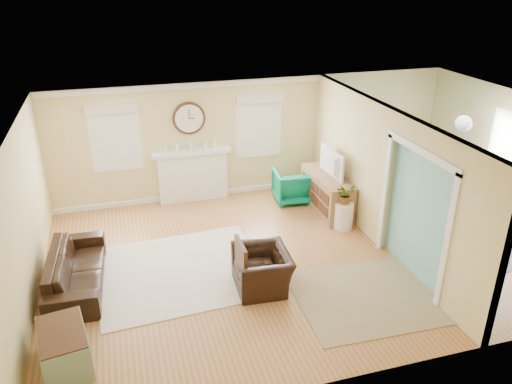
{
  "coord_description": "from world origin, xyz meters",
  "views": [
    {
      "loc": [
        -3.02,
        -7.28,
        4.75
      ],
      "look_at": [
        -0.8,
        0.3,
        1.2
      ],
      "focal_mm": 35.0,
      "sensor_mm": 36.0,
      "label": 1
    }
  ],
  "objects_px": {
    "sofa": "(76,269)",
    "credenza": "(327,193)",
    "green_chair": "(292,186)",
    "eames_chair": "(262,270)",
    "dining_table": "(440,222)"
  },
  "relations": [
    {
      "from": "sofa",
      "to": "credenza",
      "type": "height_order",
      "value": "credenza"
    },
    {
      "from": "sofa",
      "to": "credenza",
      "type": "bearing_deg",
      "value": -71.02
    },
    {
      "from": "green_chair",
      "to": "dining_table",
      "type": "distance_m",
      "value": 3.19
    },
    {
      "from": "eames_chair",
      "to": "credenza",
      "type": "distance_m",
      "value": 3.15
    },
    {
      "from": "credenza",
      "to": "green_chair",
      "type": "bearing_deg",
      "value": 129.73
    },
    {
      "from": "eames_chair",
      "to": "credenza",
      "type": "relative_size",
      "value": 0.6
    },
    {
      "from": "dining_table",
      "to": "sofa",
      "type": "bearing_deg",
      "value": 100.24
    },
    {
      "from": "credenza",
      "to": "dining_table",
      "type": "xyz_separation_m",
      "value": [
        1.56,
        -1.75,
        -0.06
      ]
    },
    {
      "from": "sofa",
      "to": "credenza",
      "type": "xyz_separation_m",
      "value": [
        5.02,
        1.44,
        0.1
      ]
    },
    {
      "from": "credenza",
      "to": "dining_table",
      "type": "distance_m",
      "value": 2.35
    },
    {
      "from": "sofa",
      "to": "green_chair",
      "type": "distance_m",
      "value": 4.94
    },
    {
      "from": "dining_table",
      "to": "eames_chair",
      "type": "bearing_deg",
      "value": 111.61
    },
    {
      "from": "sofa",
      "to": "green_chair",
      "type": "relative_size",
      "value": 2.66
    },
    {
      "from": "sofa",
      "to": "green_chair",
      "type": "height_order",
      "value": "green_chair"
    },
    {
      "from": "sofa",
      "to": "green_chair",
      "type": "xyz_separation_m",
      "value": [
        4.48,
        2.09,
        0.05
      ]
    }
  ]
}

